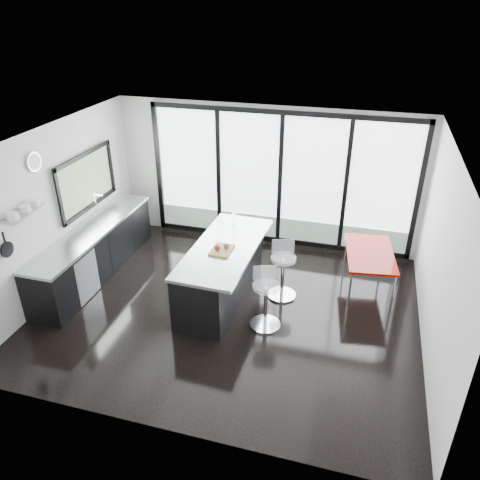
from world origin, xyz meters
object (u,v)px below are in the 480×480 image
(bar_stool_far, at_px, (283,277))
(island, at_px, (221,271))
(red_table, at_px, (367,271))
(bar_stool_near, at_px, (266,305))

(bar_stool_far, bearing_deg, island, 179.97)
(island, xyz_separation_m, red_table, (2.37, 0.89, -0.13))
(bar_stool_far, bearing_deg, red_table, 9.54)
(island, distance_m, bar_stool_near, 1.10)
(bar_stool_near, distance_m, bar_stool_far, 0.87)
(island, bearing_deg, bar_stool_near, -33.33)
(island, bearing_deg, red_table, 20.50)
(bar_stool_near, xyz_separation_m, red_table, (1.46, 1.48, -0.02))
(bar_stool_near, distance_m, red_table, 2.08)
(bar_stool_near, bearing_deg, island, 126.14)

